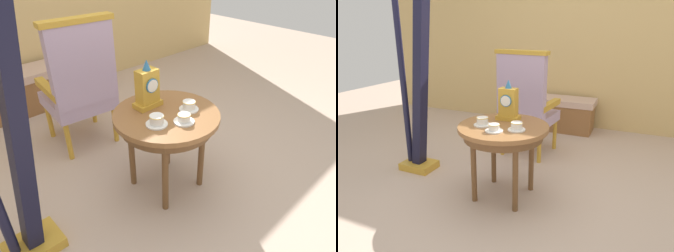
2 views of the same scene
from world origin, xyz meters
The scene contains 9 objects.
ground_plane centered at (0.00, 0.00, 0.00)m, with size 10.00×10.00×0.00m, color #BCA38E.
side_table centered at (-0.08, 0.04, 0.55)m, with size 0.72×0.72×0.62m.
teacup_left centered at (-0.22, -0.03, 0.65)m, with size 0.14×0.14×0.07m.
teacup_right centered at (-0.08, -0.13, 0.64)m, with size 0.13×0.13×0.06m.
teacup_center centered at (0.07, -0.04, 0.65)m, with size 0.13×0.13×0.06m.
mantel_clock centered at (-0.10, 0.19, 0.75)m, with size 0.19×0.11×0.34m.
armchair centered at (-0.22, 0.92, 0.59)m, with size 0.59×0.58×1.14m.
harp centered at (-1.02, 0.16, 0.77)m, with size 0.40×0.24×1.89m.
window_bench centered at (-0.20, 1.95, 0.22)m, with size 1.11×0.40×0.44m.
Camera 1 is at (-1.30, -1.27, 1.61)m, focal length 32.81 mm.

